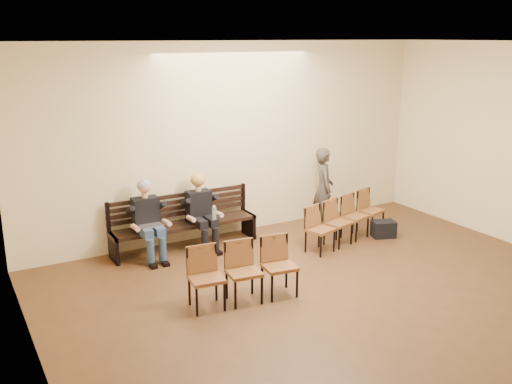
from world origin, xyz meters
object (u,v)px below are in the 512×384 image
bag (383,229)px  chair_row_back (347,220)px  bench (185,235)px  passerby (324,182)px  seated_woman (201,214)px  laptop (151,226)px  seated_man (148,221)px  chair_row_front (244,273)px  water_bottle (214,220)px

bag → chair_row_back: size_ratio=0.21×
bench → passerby: bearing=-6.5°
seated_woman → laptop: (-0.94, -0.12, -0.02)m
bag → seated_man: bearing=164.1°
chair_row_back → bag: bearing=-28.7°
seated_woman → bag: 3.36m
seated_man → chair_row_front: seated_man is taller
seated_woman → water_bottle: size_ratio=4.94×
seated_woman → passerby: passerby is taller
bench → water_bottle: 0.66m
bag → chair_row_front: (-3.48, -1.06, 0.27)m
bench → water_bottle: water_bottle is taller
seated_woman → laptop: 0.95m
water_bottle → chair_row_back: bearing=-16.9°
water_bottle → passerby: bearing=2.8°
water_bottle → bag: bearing=-15.9°
bag → chair_row_front: size_ratio=0.27×
chair_row_front → chair_row_back: bearing=30.9°
bag → passerby: bearing=124.7°
passerby → seated_woman: bearing=107.4°
seated_woman → chair_row_back: bearing=-22.6°
chair_row_back → passerby: bearing=69.9°
bag → chair_row_front: 3.65m
chair_row_front → passerby: bearing=42.8°
chair_row_front → water_bottle: bearing=83.3°
seated_woman → bag: (3.12, -1.16, -0.45)m
seated_woman → water_bottle: seated_woman is taller
seated_woman → passerby: (2.45, -0.19, 0.30)m
bag → chair_row_back: chair_row_back is taller
chair_row_back → seated_man: bearing=147.4°
water_bottle → chair_row_front: chair_row_front is taller
bag → passerby: (-0.68, 0.97, 0.75)m
laptop → chair_row_back: size_ratio=0.18×
seated_man → seated_woman: bearing=0.0°
laptop → bag: laptop is taller
seated_man → passerby: passerby is taller
seated_woman → chair_row_front: seated_woman is taller
passerby → water_bottle: bearing=114.5°
bench → chair_row_back: (2.66, -1.12, 0.17)m
bag → chair_row_front: chair_row_front is taller
chair_row_back → water_bottle: bearing=147.0°
passerby → chair_row_front: (-2.81, -2.03, -0.48)m
passerby → chair_row_back: 0.95m
bag → passerby: size_ratio=0.23×
passerby → chair_row_front: 3.50m
laptop → bag: 4.22m
laptop → seated_man: bearing=96.2°
laptop → water_bottle: (1.05, -0.18, -0.01)m
chair_row_front → bag: bearing=23.8°
seated_woman → bag: bearing=-20.4°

